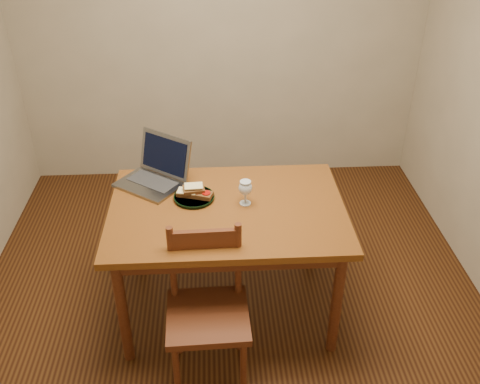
{
  "coord_description": "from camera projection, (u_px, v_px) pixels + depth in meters",
  "views": [
    {
      "loc": [
        -0.08,
        -2.52,
        2.39
      ],
      "look_at": [
        0.06,
        -0.02,
        0.8
      ],
      "focal_mm": 40.0,
      "sensor_mm": 36.0,
      "label": 1
    }
  ],
  "objects": [
    {
      "name": "laptop",
      "position": [
        157.0,
        170.0,
        3.15
      ],
      "size": [
        0.48,
        0.48,
        0.26
      ],
      "rotation": [
        0.0,
        0.0,
        -0.63
      ],
      "color": "slate",
      "rests_on": "table"
    },
    {
      "name": "chair",
      "position": [
        207.0,
        305.0,
        2.67
      ],
      "size": [
        0.42,
        0.4,
        0.44
      ],
      "rotation": [
        0.0,
        0.0,
        0.03
      ],
      "color": "#3E1A0D",
      "rests_on": "floor"
    },
    {
      "name": "sandwich_tomato",
      "position": [
        202.0,
        194.0,
        2.99
      ],
      "size": [
        0.14,
        0.11,
        0.04
      ],
      "primitive_type": null,
      "rotation": [
        0.0,
        0.0,
        -0.34
      ],
      "color": "#381E0C",
      "rests_on": "plate"
    },
    {
      "name": "sandwich_cheese",
      "position": [
        187.0,
        192.0,
        3.0
      ],
      "size": [
        0.13,
        0.09,
        0.03
      ],
      "primitive_type": null,
      "rotation": [
        0.0,
        0.0,
        -0.26
      ],
      "color": "#381E0C",
      "rests_on": "plate"
    },
    {
      "name": "back_wall",
      "position": [
        220.0,
        22.0,
        4.07
      ],
      "size": [
        3.2,
        0.02,
        2.6
      ],
      "primitive_type": "cube",
      "color": "gray",
      "rests_on": "floor"
    },
    {
      "name": "floor",
      "position": [
        230.0,
        297.0,
        3.41
      ],
      "size": [
        3.2,
        3.2,
        0.02
      ],
      "primitive_type": "cube",
      "color": "black",
      "rests_on": "ground"
    },
    {
      "name": "sandwich_top",
      "position": [
        194.0,
        189.0,
        2.99
      ],
      "size": [
        0.13,
        0.09,
        0.04
      ],
      "primitive_type": null,
      "rotation": [
        0.0,
        0.0,
        0.14
      ],
      "color": "#381E0C",
      "rests_on": "plate"
    },
    {
      "name": "front_wall",
      "position": [
        252.0,
        362.0,
        1.35
      ],
      "size": [
        3.2,
        0.02,
        2.6
      ],
      "primitive_type": "cube",
      "color": "gray",
      "rests_on": "floor"
    },
    {
      "name": "milk_glass",
      "position": [
        245.0,
        192.0,
        2.94
      ],
      "size": [
        0.08,
        0.08,
        0.15
      ],
      "primitive_type": null,
      "color": "white",
      "rests_on": "table"
    },
    {
      "name": "table",
      "position": [
        227.0,
        220.0,
        2.99
      ],
      "size": [
        1.3,
        0.9,
        0.74
      ],
      "color": "#542F0E",
      "rests_on": "floor"
    },
    {
      "name": "plate",
      "position": [
        194.0,
        197.0,
        3.01
      ],
      "size": [
        0.23,
        0.23,
        0.02
      ],
      "primitive_type": "cylinder",
      "color": "black",
      "rests_on": "table"
    }
  ]
}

